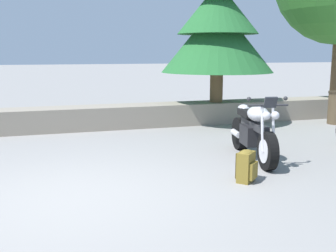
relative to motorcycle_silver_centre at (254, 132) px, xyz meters
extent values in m
plane|color=gray|center=(-3.20, -1.09, -0.49)|extent=(120.00, 120.00, 0.00)
cube|color=gray|center=(-3.20, 3.71, -0.21)|extent=(36.00, 0.80, 0.55)
cylinder|color=black|center=(-0.12, -0.68, -0.18)|extent=(0.24, 0.63, 0.62)
cylinder|color=black|center=(0.13, 0.73, -0.18)|extent=(0.28, 0.64, 0.62)
cylinder|color=silver|center=(-0.12, -0.68, -0.18)|extent=(0.22, 0.41, 0.38)
cube|color=black|center=(0.02, 0.07, -0.08)|extent=(0.40, 0.53, 0.34)
cube|color=#2D2D30|center=(0.00, -0.02, 0.12)|extent=(0.32, 1.11, 0.12)
ellipsoid|color=#BCBCC1|center=(-0.03, -0.17, 0.34)|extent=(0.42, 0.57, 0.26)
cube|color=black|center=(0.05, 0.30, 0.28)|extent=(0.35, 0.60, 0.12)
ellipsoid|color=#BCBCC1|center=(0.11, 0.60, 0.32)|extent=(0.26, 0.31, 0.16)
cylinder|color=#2D2D30|center=(-0.10, -0.61, 0.54)|extent=(0.66, 0.15, 0.04)
sphere|color=silver|center=(-0.06, -0.76, 0.40)|extent=(0.13, 0.13, 0.13)
sphere|color=silver|center=(-0.19, -0.73, 0.40)|extent=(0.13, 0.13, 0.13)
cube|color=#26282D|center=(-0.12, -0.70, 0.60)|extent=(0.21, 0.13, 0.18)
cylinder|color=silver|center=(-0.07, 0.52, -0.13)|extent=(0.17, 0.39, 0.11)
cylinder|color=silver|center=(-0.02, -0.66, 0.18)|extent=(0.07, 0.17, 0.73)
cylinder|color=silver|center=(-0.20, -0.63, 0.18)|extent=(0.07, 0.17, 0.73)
sphere|color=#2D2D30|center=(0.20, -0.62, 0.64)|extent=(0.07, 0.07, 0.07)
sphere|color=#2D2D30|center=(-0.39, -0.52, 0.64)|extent=(0.07, 0.07, 0.07)
cube|color=brown|center=(-0.72, -1.12, -0.27)|extent=(0.34, 0.34, 0.44)
cube|color=brown|center=(-0.65, -1.20, -0.31)|extent=(0.21, 0.20, 0.24)
ellipsoid|color=brown|center=(-0.72, -1.12, -0.06)|extent=(0.33, 0.32, 0.08)
cube|color=#403513|center=(-0.73, -0.98, -0.25)|extent=(0.06, 0.06, 0.37)
cube|color=#403513|center=(-0.86, -1.09, -0.25)|extent=(0.06, 0.06, 0.37)
cylinder|color=brown|center=(0.90, 3.68, 0.59)|extent=(0.34, 0.34, 1.05)
cone|color=#23602D|center=(0.90, 3.68, 1.74)|extent=(2.91, 2.91, 1.78)
cone|color=#23602D|center=(0.90, 3.68, 2.47)|extent=(2.10, 2.10, 1.28)
camera|label=1|loc=(-3.45, -6.20, 1.37)|focal=43.40mm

